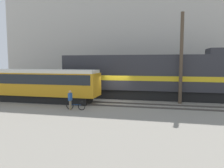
% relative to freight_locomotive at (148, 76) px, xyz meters
% --- Properties ---
extents(ground_plane, '(120.00, 120.00, 0.00)m').
position_rel_freight_locomotive_xyz_m(ground_plane, '(-3.03, -2.47, -2.42)').
color(ground_plane, gray).
extents(track_near, '(60.00, 1.51, 0.14)m').
position_rel_freight_locomotive_xyz_m(track_near, '(-3.03, -4.20, -2.35)').
color(track_near, '#47423D').
rests_on(track_near, ground).
extents(track_far, '(60.00, 1.51, 0.14)m').
position_rel_freight_locomotive_xyz_m(track_far, '(-3.03, 0.00, -2.35)').
color(track_far, '#47423D').
rests_on(track_far, ground).
extents(building_backdrop, '(36.41, 6.00, 15.18)m').
position_rel_freight_locomotive_xyz_m(building_backdrop, '(-3.03, 8.39, 5.17)').
color(building_backdrop, '#B7B2A8').
rests_on(building_backdrop, ground).
extents(freight_locomotive, '(17.84, 3.04, 5.19)m').
position_rel_freight_locomotive_xyz_m(freight_locomotive, '(0.00, 0.00, 0.00)').
color(freight_locomotive, black).
rests_on(freight_locomotive, ground).
extents(streetcar, '(12.80, 2.54, 3.14)m').
position_rel_freight_locomotive_xyz_m(streetcar, '(-10.67, -4.20, -0.62)').
color(streetcar, black).
rests_on(streetcar, ground).
extents(bicycle, '(1.68, 0.44, 0.70)m').
position_rel_freight_locomotive_xyz_m(bicycle, '(-5.29, -6.91, -2.09)').
color(bicycle, black).
rests_on(bicycle, ground).
extents(person, '(0.24, 0.37, 1.59)m').
position_rel_freight_locomotive_xyz_m(person, '(-5.70, -7.04, -1.46)').
color(person, '#8C7A5B').
rests_on(person, ground).
extents(utility_pole_left, '(0.32, 0.32, 8.38)m').
position_rel_freight_locomotive_xyz_m(utility_pole_left, '(3.15, -2.10, 1.77)').
color(utility_pole_left, '#4C3D2D').
rests_on(utility_pole_left, ground).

